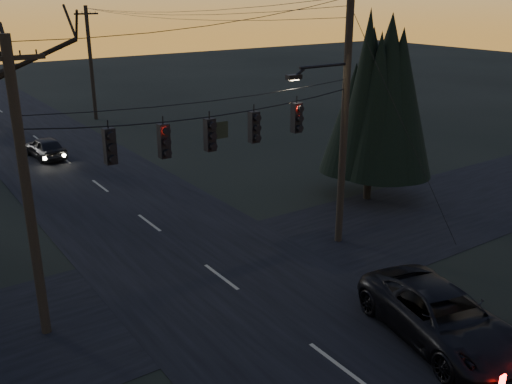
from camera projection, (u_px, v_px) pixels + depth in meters
main_road at (115, 197)px, 27.74m from camera, size 8.00×120.00×0.02m
cross_road at (221, 277)px, 19.97m from camera, size 60.00×7.00×0.02m
utility_pole_right at (338, 241)px, 22.92m from camera, size 5.00×0.30×10.00m
utility_pole_left at (47, 332)px, 16.77m from camera, size 1.80×0.30×8.50m
utility_pole_far_r at (96, 119)px, 44.67m from camera, size 1.80×0.30×8.50m
span_signal_assembly at (211, 132)px, 18.11m from camera, size 11.50×0.44×1.60m
evergreen_right at (373, 105)px, 26.05m from camera, size 4.31×4.31×7.89m
suv_near at (442, 317)px, 16.14m from camera, size 3.62×5.88×1.52m
sedan_oncoming_a at (46, 148)px, 34.02m from camera, size 1.81×3.89×1.29m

